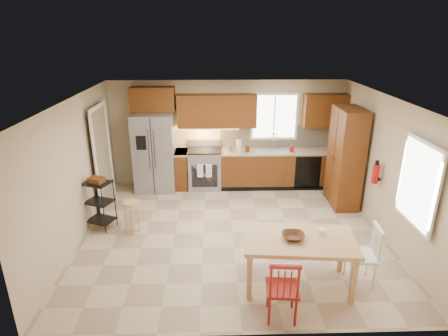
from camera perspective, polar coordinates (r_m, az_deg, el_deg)
name	(u,v)px	position (r m, az deg, el deg)	size (l,w,h in m)	color
floor	(232,233)	(7.13, 1.28, -9.82)	(5.50, 5.50, 0.00)	tan
ceiling	(234,100)	(6.25, 1.47, 10.37)	(5.50, 5.00, 0.02)	silver
wall_back	(227,133)	(8.96, 0.54, 5.33)	(5.50, 0.02, 2.50)	#CCB793
wall_front	(244,249)	(4.35, 3.12, -12.26)	(5.50, 0.02, 2.50)	#CCB793
wall_left	(75,172)	(7.00, -21.72, -0.60)	(0.02, 5.00, 2.50)	#CCB793
wall_right	(387,169)	(7.27, 23.58, -0.13)	(0.02, 5.00, 2.50)	#CCB793
refrigerator	(155,152)	(8.80, -10.52, 2.38)	(0.92, 0.75, 1.82)	gray
range_stove	(205,169)	(8.90, -2.94, -0.15)	(0.76, 0.63, 0.92)	gray
base_cabinet_narrow	(182,169)	(8.95, -6.46, -0.21)	(0.30, 0.60, 0.90)	#633312
base_cabinet_run	(282,168)	(9.06, 8.77, -0.05)	(2.92, 0.60, 0.90)	#633312
dishwasher	(308,172)	(8.92, 12.63, -0.67)	(0.60, 0.02, 0.78)	black
backsplash	(281,136)	(9.11, 8.70, 4.85)	(2.92, 0.03, 0.55)	#C4B793
upper_over_fridge	(153,99)	(8.70, -10.84, 10.25)	(1.00, 0.35, 0.55)	#633110
upper_left_block	(217,111)	(8.65, -1.08, 8.69)	(1.80, 0.35, 0.75)	#633110
upper_right_block	(325,110)	(9.03, 15.18, 8.49)	(1.00, 0.35, 0.75)	#633110
window_back	(274,117)	(8.96, 7.67, 7.78)	(1.12, 0.04, 1.12)	white
sink	(275,152)	(8.90, 7.71, 2.41)	(0.62, 0.46, 0.16)	gray
undercab_glow	(204,128)	(8.72, -3.04, 6.09)	(1.60, 0.30, 0.01)	#FFBF66
soap_bottle	(292,148)	(8.83, 10.28, 3.05)	(0.09, 0.09, 0.19)	#B60C11
paper_towel	(239,146)	(8.70, 2.27, 3.40)	(0.12, 0.12, 0.28)	white
canister_steel	(230,148)	(8.70, 0.95, 3.08)	(0.11, 0.11, 0.18)	gray
canister_wood	(247,149)	(8.71, 3.59, 2.91)	(0.10, 0.10, 0.14)	#4E2F15
pantry	(345,158)	(8.25, 18.02, 1.49)	(0.50, 0.95, 2.10)	#633312
fire_extinguisher	(376,174)	(7.39, 22.11, -0.82)	(0.12, 0.12, 0.36)	#B60C11
window_right	(418,184)	(6.22, 27.51, -2.16)	(0.04, 1.02, 1.32)	white
doorway	(102,159)	(8.20, -18.11, 1.37)	(0.04, 0.95, 2.10)	#8C7A59
dining_table	(298,262)	(5.75, 11.20, -13.93)	(1.58, 0.89, 0.77)	tan
chair_red	(282,287)	(5.13, 8.87, -17.51)	(0.43, 0.43, 0.93)	#A01F18
chair_white	(361,255)	(6.02, 20.21, -12.30)	(0.43, 0.43, 0.93)	white
table_bowl	(293,239)	(5.52, 10.47, -10.61)	(0.32, 0.32, 0.08)	#4E2F15
table_jar	(322,233)	(5.69, 14.73, -9.59)	(0.12, 0.12, 0.14)	white
bar_stool	(132,217)	(7.20, -13.84, -7.27)	(0.31, 0.31, 0.63)	tan
utility_cart	(99,204)	(7.46, -18.45, -5.26)	(0.49, 0.38, 0.98)	black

